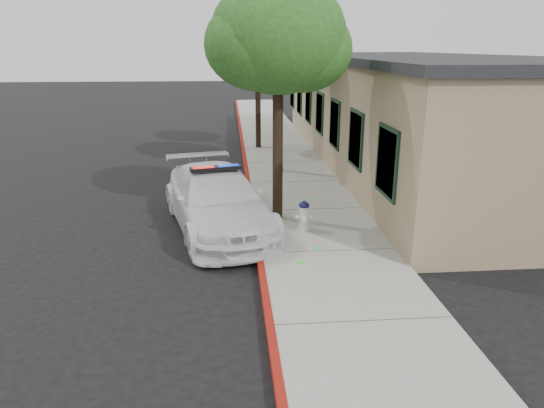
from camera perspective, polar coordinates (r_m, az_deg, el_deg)
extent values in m
plane|color=black|center=(11.14, -1.79, -6.41)|extent=(120.00, 120.00, 0.00)
cube|color=gray|center=(14.05, 4.05, -0.88)|extent=(3.20, 60.00, 0.15)
cube|color=maroon|center=(13.90, -2.23, -1.04)|extent=(0.14, 60.00, 0.16)
cube|color=tan|center=(20.62, 15.89, 9.99)|extent=(7.00, 20.00, 4.00)
cube|color=black|center=(20.47, 16.41, 15.87)|extent=(7.30, 20.30, 0.24)
cube|color=black|center=(12.03, 13.15, 4.77)|extent=(0.08, 1.48, 1.68)
cube|color=black|center=(14.85, 9.66, 7.41)|extent=(0.08, 1.48, 1.68)
cube|color=black|center=(17.73, 7.27, 9.18)|extent=(0.08, 1.48, 1.68)
cube|color=black|center=(20.65, 5.54, 10.45)|extent=(0.08, 1.48, 1.68)
cube|color=black|center=(23.58, 4.22, 11.39)|extent=(0.08, 1.48, 1.68)
cube|color=black|center=(26.53, 3.20, 12.12)|extent=(0.08, 1.48, 1.68)
cube|color=black|center=(29.49, 2.37, 12.70)|extent=(0.08, 1.48, 1.68)
imported|color=white|center=(12.76, -6.37, 0.44)|extent=(3.43, 5.76, 1.57)
cube|color=black|center=(12.54, -6.50, 4.12)|extent=(1.23, 0.56, 0.10)
cube|color=red|center=(12.47, -7.94, 4.01)|extent=(0.56, 0.36, 0.11)
cube|color=#0C25CF|center=(12.61, -5.08, 4.26)|extent=(0.56, 0.36, 0.11)
cylinder|color=white|center=(12.48, 3.68, -2.82)|extent=(0.31, 0.31, 0.06)
cylinder|color=white|center=(12.39, 3.70, -1.61)|extent=(0.26, 0.26, 0.51)
cylinder|color=white|center=(12.30, 3.73, -0.42)|extent=(0.29, 0.29, 0.04)
ellipsoid|color=#11123F|center=(12.28, 3.73, -0.17)|extent=(0.27, 0.27, 0.20)
cylinder|color=#11123F|center=(12.25, 3.74, 0.23)|extent=(0.06, 0.06, 0.06)
cylinder|color=white|center=(12.38, 2.98, -1.50)|extent=(0.12, 0.11, 0.10)
cylinder|color=white|center=(12.38, 4.43, -1.52)|extent=(0.12, 0.11, 0.10)
cylinder|color=white|center=(12.22, 3.72, -1.67)|extent=(0.14, 0.13, 0.13)
cylinder|color=black|center=(12.84, 0.67, 6.33)|extent=(0.27, 0.27, 3.72)
ellipsoid|color=#1C541A|center=(12.59, 0.72, 18.89)|extent=(3.31, 3.31, 2.81)
ellipsoid|color=#1C541A|center=(12.73, 3.48, 17.45)|extent=(2.48, 2.48, 2.11)
ellipsoid|color=#1C541A|center=(12.43, -1.66, 17.95)|extent=(2.59, 2.59, 2.20)
cylinder|color=black|center=(18.07, 0.68, 9.71)|extent=(0.26, 0.26, 3.75)
ellipsoid|color=#244E18|center=(17.89, 0.71, 18.58)|extent=(3.14, 3.14, 2.67)
ellipsoid|color=#244E18|center=(18.10, 2.24, 17.59)|extent=(2.53, 2.53, 2.15)
ellipsoid|color=#244E18|center=(17.79, -0.78, 17.93)|extent=(2.43, 2.43, 2.07)
cylinder|color=black|center=(22.52, -1.62, 10.62)|extent=(0.24, 0.24, 3.20)
ellipsoid|color=#1B4816|center=(22.35, -1.68, 16.79)|extent=(2.74, 2.74, 2.33)
ellipsoid|color=#1B4816|center=(22.44, -0.38, 16.10)|extent=(2.10, 2.10, 1.79)
ellipsoid|color=#1B4816|center=(22.14, -2.55, 16.30)|extent=(2.19, 2.19, 1.87)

